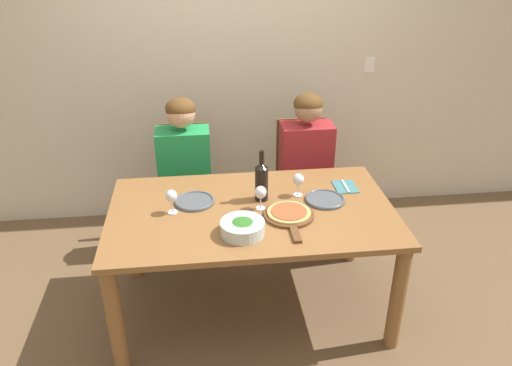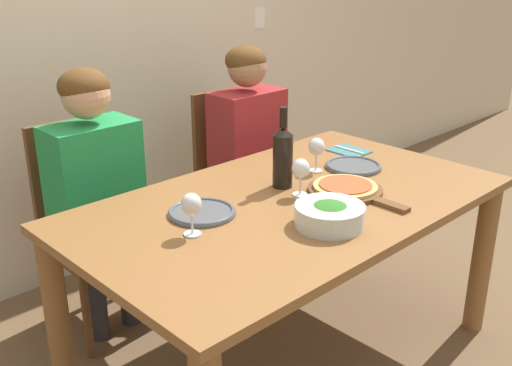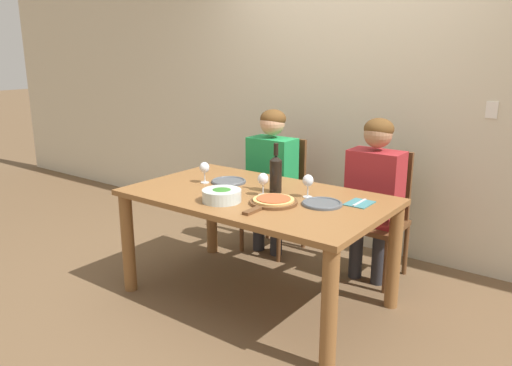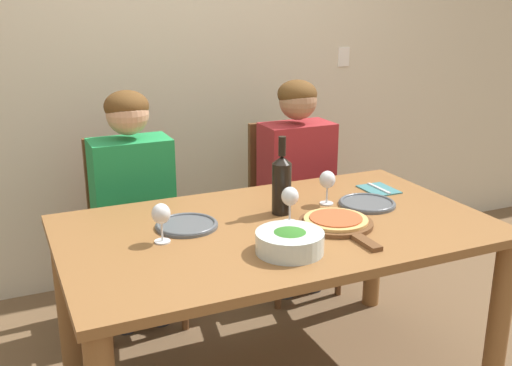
{
  "view_description": "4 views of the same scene",
  "coord_description": "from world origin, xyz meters",
  "px_view_note": "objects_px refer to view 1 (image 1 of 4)",
  "views": [
    {
      "loc": [
        -0.28,
        -2.56,
        2.26
      ],
      "look_at": [
        0.04,
        0.16,
        0.83
      ],
      "focal_mm": 35.0,
      "sensor_mm": 36.0,
      "label": 1
    },
    {
      "loc": [
        -1.58,
        -1.44,
        1.63
      ],
      "look_at": [
        -0.12,
        0.07,
        0.82
      ],
      "focal_mm": 42.0,
      "sensor_mm": 36.0,
      "label": 2
    },
    {
      "loc": [
        1.87,
        -2.52,
        1.65
      ],
      "look_at": [
        -0.04,
        0.04,
        0.81
      ],
      "focal_mm": 35.0,
      "sensor_mm": 36.0,
      "label": 3
    },
    {
      "loc": [
        -0.99,
        -2.0,
        1.61
      ],
      "look_at": [
        -0.1,
        -0.02,
        0.94
      ],
      "focal_mm": 42.0,
      "sensor_mm": 36.0,
      "label": 4
    }
  ],
  "objects_px": {
    "person_man": "(306,157)",
    "wine_glass_left": "(171,197)",
    "dinner_plate_right": "(325,199)",
    "wine_glass_right": "(298,181)",
    "wine_bottle": "(262,180)",
    "person_woman": "(184,163)",
    "chair_right": "(302,177)",
    "wine_glass_centre": "(261,193)",
    "fork_on_napkin": "(345,187)",
    "broccoli_bowl": "(243,228)",
    "pizza_on_board": "(289,214)",
    "chair_left": "(186,183)",
    "dinner_plate_left": "(195,201)"
  },
  "relations": [
    {
      "from": "person_man",
      "to": "pizza_on_board",
      "type": "height_order",
      "value": "person_man"
    },
    {
      "from": "chair_left",
      "to": "chair_right",
      "type": "height_order",
      "value": "same"
    },
    {
      "from": "dinner_plate_left",
      "to": "fork_on_napkin",
      "type": "distance_m",
      "value": 0.98
    },
    {
      "from": "dinner_plate_right",
      "to": "wine_glass_left",
      "type": "bearing_deg",
      "value": -177.76
    },
    {
      "from": "broccoli_bowl",
      "to": "wine_glass_right",
      "type": "bearing_deg",
      "value": 45.64
    },
    {
      "from": "dinner_plate_right",
      "to": "chair_right",
      "type": "bearing_deg",
      "value": 87.78
    },
    {
      "from": "chair_left",
      "to": "wine_glass_centre",
      "type": "bearing_deg",
      "value": -61.84
    },
    {
      "from": "wine_glass_centre",
      "to": "dinner_plate_left",
      "type": "bearing_deg",
      "value": 162.72
    },
    {
      "from": "fork_on_napkin",
      "to": "broccoli_bowl",
      "type": "bearing_deg",
      "value": -146.8
    },
    {
      "from": "wine_glass_left",
      "to": "fork_on_napkin",
      "type": "relative_size",
      "value": 0.84
    },
    {
      "from": "person_woman",
      "to": "person_man",
      "type": "height_order",
      "value": "same"
    },
    {
      "from": "chair_right",
      "to": "wine_glass_centre",
      "type": "bearing_deg",
      "value": -116.86
    },
    {
      "from": "chair_left",
      "to": "person_man",
      "type": "relative_size",
      "value": 0.79
    },
    {
      "from": "wine_bottle",
      "to": "dinner_plate_left",
      "type": "height_order",
      "value": "wine_bottle"
    },
    {
      "from": "dinner_plate_left",
      "to": "wine_glass_right",
      "type": "distance_m",
      "value": 0.65
    },
    {
      "from": "chair_right",
      "to": "dinner_plate_right",
      "type": "distance_m",
      "value": 0.86
    },
    {
      "from": "chair_left",
      "to": "pizza_on_board",
      "type": "relative_size",
      "value": 2.16
    },
    {
      "from": "person_man",
      "to": "pizza_on_board",
      "type": "relative_size",
      "value": 2.76
    },
    {
      "from": "person_man",
      "to": "fork_on_napkin",
      "type": "distance_m",
      "value": 0.56
    },
    {
      "from": "person_man",
      "to": "pizza_on_board",
      "type": "bearing_deg",
      "value": -108.27
    },
    {
      "from": "chair_left",
      "to": "broccoli_bowl",
      "type": "bearing_deg",
      "value": -73.58
    },
    {
      "from": "wine_glass_left",
      "to": "pizza_on_board",
      "type": "bearing_deg",
      "value": -10.54
    },
    {
      "from": "person_man",
      "to": "wine_glass_left",
      "type": "xyz_separation_m",
      "value": [
        -0.96,
        -0.74,
        0.13
      ]
    },
    {
      "from": "chair_left",
      "to": "wine_bottle",
      "type": "bearing_deg",
      "value": -57.31
    },
    {
      "from": "dinner_plate_right",
      "to": "wine_glass_right",
      "type": "distance_m",
      "value": 0.2
    },
    {
      "from": "dinner_plate_left",
      "to": "wine_glass_centre",
      "type": "xyz_separation_m",
      "value": [
        0.39,
        -0.12,
        0.1
      ]
    },
    {
      "from": "dinner_plate_left",
      "to": "pizza_on_board",
      "type": "relative_size",
      "value": 0.57
    },
    {
      "from": "chair_left",
      "to": "person_woman",
      "type": "bearing_deg",
      "value": -90.0
    },
    {
      "from": "broccoli_bowl",
      "to": "dinner_plate_left",
      "type": "distance_m",
      "value": 0.46
    },
    {
      "from": "person_man",
      "to": "wine_bottle",
      "type": "distance_m",
      "value": 0.78
    },
    {
      "from": "broccoli_bowl",
      "to": "wine_glass_centre",
      "type": "xyz_separation_m",
      "value": [
        0.13,
        0.26,
        0.07
      ]
    },
    {
      "from": "chair_right",
      "to": "wine_bottle",
      "type": "height_order",
      "value": "wine_bottle"
    },
    {
      "from": "dinner_plate_left",
      "to": "dinner_plate_right",
      "type": "bearing_deg",
      "value": -5.19
    },
    {
      "from": "chair_left",
      "to": "broccoli_bowl",
      "type": "height_order",
      "value": "chair_left"
    },
    {
      "from": "wine_bottle",
      "to": "dinner_plate_right",
      "type": "xyz_separation_m",
      "value": [
        0.39,
        -0.06,
        -0.12
      ]
    },
    {
      "from": "dinner_plate_left",
      "to": "wine_glass_centre",
      "type": "bearing_deg",
      "value": -17.28
    },
    {
      "from": "wine_bottle",
      "to": "wine_glass_centre",
      "type": "xyz_separation_m",
      "value": [
        -0.02,
        -0.11,
        -0.03
      ]
    },
    {
      "from": "broccoli_bowl",
      "to": "wine_glass_right",
      "type": "relative_size",
      "value": 1.63
    },
    {
      "from": "dinner_plate_right",
      "to": "chair_left",
      "type": "bearing_deg",
      "value": 136.83
    },
    {
      "from": "wine_glass_left",
      "to": "wine_glass_centre",
      "type": "bearing_deg",
      "value": -1.44
    },
    {
      "from": "wine_bottle",
      "to": "dinner_plate_right",
      "type": "height_order",
      "value": "wine_bottle"
    },
    {
      "from": "fork_on_napkin",
      "to": "wine_bottle",
      "type": "bearing_deg",
      "value": -170.38
    },
    {
      "from": "pizza_on_board",
      "to": "chair_right",
      "type": "bearing_deg",
      "value": 73.78
    },
    {
      "from": "dinner_plate_right",
      "to": "person_woman",
      "type": "bearing_deg",
      "value": 141.18
    },
    {
      "from": "chair_left",
      "to": "wine_bottle",
      "type": "relative_size",
      "value": 2.86
    },
    {
      "from": "chair_left",
      "to": "dinner_plate_left",
      "type": "distance_m",
      "value": 0.79
    },
    {
      "from": "person_woman",
      "to": "wine_glass_centre",
      "type": "height_order",
      "value": "person_woman"
    },
    {
      "from": "wine_glass_centre",
      "to": "fork_on_napkin",
      "type": "relative_size",
      "value": 0.84
    },
    {
      "from": "chair_right",
      "to": "wine_glass_centre",
      "type": "relative_size",
      "value": 6.24
    },
    {
      "from": "dinner_plate_right",
      "to": "wine_glass_centre",
      "type": "height_order",
      "value": "wine_glass_centre"
    }
  ]
}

